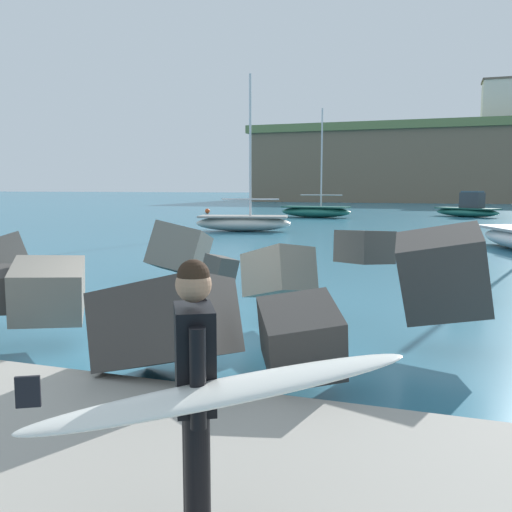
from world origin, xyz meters
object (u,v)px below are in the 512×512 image
boat_near_left (316,211)px  boat_near_right (243,222)px  mooring_buoy_middle (207,211)px  boat_near_centre (468,209)px  station_building_central (505,101)px  surfer_with_board (202,390)px

boat_near_left → boat_near_right: boat_near_left is taller
boat_near_right → mooring_buoy_middle: 19.99m
boat_near_left → boat_near_right: bearing=-93.4°
boat_near_centre → station_building_central: 47.92m
boat_near_left → mooring_buoy_middle: (-10.56, 3.11, -0.28)m
boat_near_centre → mooring_buoy_middle: 21.94m
boat_near_left → station_building_central: station_building_central is taller
boat_near_right → mooring_buoy_middle: bearing=119.0°
boat_near_left → surfer_with_board: bearing=-78.6°
boat_near_centre → boat_near_right: 22.54m
surfer_with_board → mooring_buoy_middle: bearing=113.4°
surfer_with_board → boat_near_centre: (3.30, 44.44, -0.66)m
boat_near_left → station_building_central: 54.86m
station_building_central → surfer_with_board: bearing=-96.2°
boat_near_centre → boat_near_left: bearing=-157.9°
mooring_buoy_middle → station_building_central: bearing=58.8°
mooring_buoy_middle → station_building_central: (28.33, 46.71, 14.83)m
surfer_with_board → mooring_buoy_middle: surfer_with_board is taller
boat_near_left → mooring_buoy_middle: bearing=163.6°
surfer_with_board → station_building_central: station_building_central is taller
station_building_central → mooring_buoy_middle: bearing=-121.2°
surfer_with_board → boat_near_left: 40.66m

